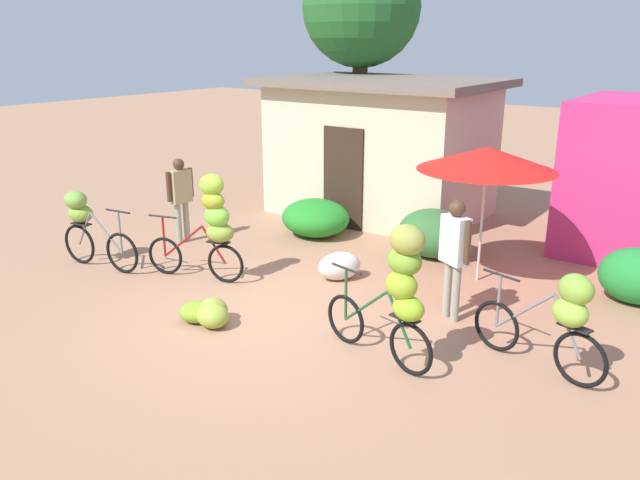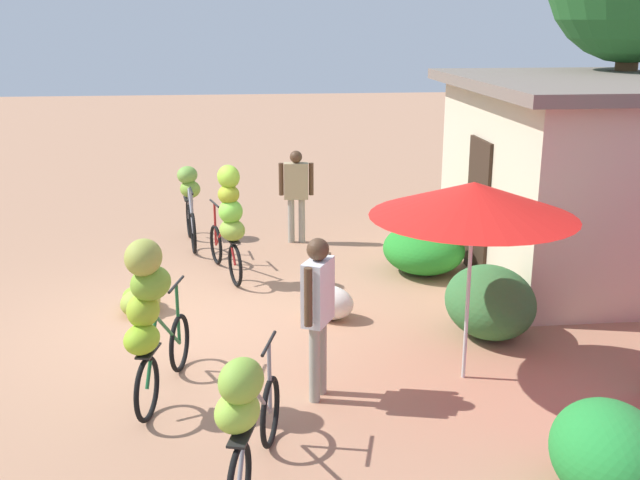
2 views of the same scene
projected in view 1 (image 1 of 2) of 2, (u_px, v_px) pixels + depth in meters
The scene contains 15 objects.
ground_plane at pixel (263, 317), 8.60m from camera, with size 60.00×60.00×0.00m, color #AB7A5C.
building_low at pixel (381, 146), 13.35m from camera, with size 4.67×3.33×2.85m.
tree_behind_building at pixel (361, 9), 14.32m from camera, with size 2.71×2.71×5.67m.
hedge_bush_front_left at pixel (315, 218), 12.06m from camera, with size 1.34×1.21×0.71m, color #258929.
hedge_bush_front_right at pixel (434, 233), 10.87m from camera, with size 1.29×1.04×0.84m, color #326B34.
hedge_bush_mid at pixel (637, 276), 8.98m from camera, with size 1.06×0.88×0.80m, color #248834.
market_umbrella at pixel (487, 158), 9.34m from camera, with size 2.07×2.07×2.11m.
bicycle_leftmost at pixel (86, 221), 10.36m from camera, with size 1.64×0.46×1.25m.
bicycle_near_pile at pixel (211, 221), 9.59m from camera, with size 1.65×0.61×1.71m.
bicycle_center_loaded at pixel (399, 283), 6.99m from camera, with size 1.65×0.57×1.74m.
bicycle_by_shop at pixel (560, 314), 6.89m from camera, with size 1.67×0.62×1.26m.
banana_pile_on_ground at pixel (207, 313), 8.37m from camera, with size 0.87×0.68×0.34m.
produce_sack at pixel (339, 266), 9.90m from camera, with size 0.70×0.44×0.44m, color silver.
person_vendor at pixel (180, 192), 11.50m from camera, with size 0.23×0.58×1.57m.
person_bystander at pixel (454, 248), 8.26m from camera, with size 0.52×0.36×1.66m.
Camera 1 is at (5.23, -5.93, 3.63)m, focal length 35.44 mm.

